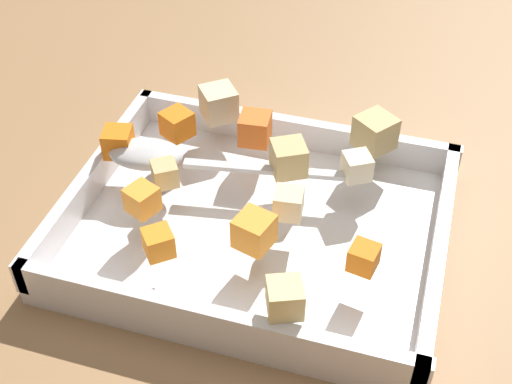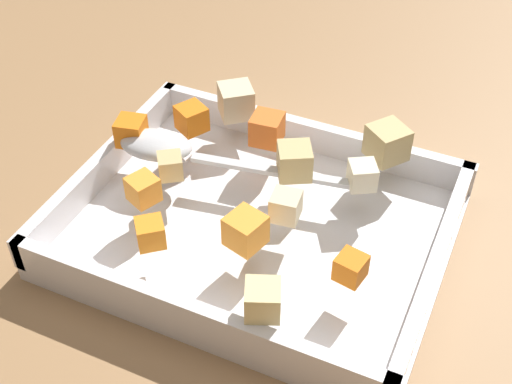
# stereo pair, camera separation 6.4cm
# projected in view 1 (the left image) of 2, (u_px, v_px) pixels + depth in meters

# --- Properties ---
(ground_plane) EXTENTS (4.00, 4.00, 0.00)m
(ground_plane) POSITION_uv_depth(u_px,v_px,m) (256.00, 243.00, 0.67)
(ground_plane) COLOR #936D47
(baking_dish) EXTENTS (0.35, 0.28, 0.05)m
(baking_dish) POSITION_uv_depth(u_px,v_px,m) (256.00, 226.00, 0.67)
(baking_dish) COLOR silver
(baking_dish) RESTS_ON ground_plane
(carrot_chunk_under_handle) EXTENTS (0.04, 0.04, 0.03)m
(carrot_chunk_under_handle) POSITION_uv_depth(u_px,v_px,m) (254.00, 231.00, 0.59)
(carrot_chunk_under_handle) COLOR orange
(carrot_chunk_under_handle) RESTS_ON baking_dish
(carrot_chunk_near_left) EXTENTS (0.03, 0.03, 0.02)m
(carrot_chunk_near_left) POSITION_uv_depth(u_px,v_px,m) (364.00, 257.00, 0.58)
(carrot_chunk_near_left) COLOR orange
(carrot_chunk_near_left) RESTS_ON baking_dish
(carrot_chunk_far_right) EXTENTS (0.04, 0.04, 0.03)m
(carrot_chunk_far_right) POSITION_uv_depth(u_px,v_px,m) (177.00, 124.00, 0.71)
(carrot_chunk_far_right) COLOR orange
(carrot_chunk_far_right) RESTS_ON baking_dish
(carrot_chunk_heap_side) EXTENTS (0.03, 0.03, 0.02)m
(carrot_chunk_heap_side) POSITION_uv_depth(u_px,v_px,m) (142.00, 200.00, 0.63)
(carrot_chunk_heap_side) COLOR orange
(carrot_chunk_heap_side) RESTS_ON baking_dish
(carrot_chunk_rim_edge) EXTENTS (0.03, 0.03, 0.03)m
(carrot_chunk_rim_edge) POSITION_uv_depth(u_px,v_px,m) (255.00, 128.00, 0.70)
(carrot_chunk_rim_edge) COLOR orange
(carrot_chunk_rim_edge) RESTS_ON baking_dish
(carrot_chunk_mid_left) EXTENTS (0.03, 0.03, 0.03)m
(carrot_chunk_mid_left) POSITION_uv_depth(u_px,v_px,m) (118.00, 142.00, 0.69)
(carrot_chunk_mid_left) COLOR orange
(carrot_chunk_mid_left) RESTS_ON baking_dish
(carrot_chunk_near_right) EXTENTS (0.03, 0.03, 0.02)m
(carrot_chunk_near_right) POSITION_uv_depth(u_px,v_px,m) (158.00, 243.00, 0.59)
(carrot_chunk_near_right) COLOR orange
(carrot_chunk_near_right) RESTS_ON baking_dish
(potato_chunk_near_spoon) EXTENTS (0.05, 0.05, 0.03)m
(potato_chunk_near_spoon) POSITION_uv_depth(u_px,v_px,m) (375.00, 132.00, 0.69)
(potato_chunk_near_spoon) COLOR tan
(potato_chunk_near_spoon) RESTS_ON baking_dish
(potato_chunk_corner_nw) EXTENTS (0.03, 0.03, 0.03)m
(potato_chunk_corner_nw) POSITION_uv_depth(u_px,v_px,m) (290.00, 201.00, 0.62)
(potato_chunk_corner_nw) COLOR beige
(potato_chunk_corner_nw) RESTS_ON baking_dish
(potato_chunk_heap_top) EXTENTS (0.03, 0.03, 0.02)m
(potato_chunk_heap_top) POSITION_uv_depth(u_px,v_px,m) (165.00, 174.00, 0.65)
(potato_chunk_heap_top) COLOR tan
(potato_chunk_heap_top) RESTS_ON baking_dish
(potato_chunk_corner_se) EXTENTS (0.04, 0.04, 0.03)m
(potato_chunk_corner_se) POSITION_uv_depth(u_px,v_px,m) (289.00, 158.00, 0.66)
(potato_chunk_corner_se) COLOR tan
(potato_chunk_corner_se) RESTS_ON baking_dish
(potato_chunk_center) EXTENTS (0.03, 0.03, 0.02)m
(potato_chunk_center) POSITION_uv_depth(u_px,v_px,m) (357.00, 166.00, 0.66)
(potato_chunk_center) COLOR beige
(potato_chunk_center) RESTS_ON baking_dish
(potato_chunk_far_left) EXTENTS (0.05, 0.05, 0.03)m
(potato_chunk_far_left) POSITION_uv_depth(u_px,v_px,m) (219.00, 103.00, 0.73)
(potato_chunk_far_left) COLOR beige
(potato_chunk_far_left) RESTS_ON baking_dish
(potato_chunk_corner_sw) EXTENTS (0.04, 0.04, 0.03)m
(potato_chunk_corner_sw) POSITION_uv_depth(u_px,v_px,m) (285.00, 298.00, 0.54)
(potato_chunk_corner_sw) COLOR #E0CC89
(potato_chunk_corner_sw) RESTS_ON baking_dish
(serving_spoon) EXTENTS (0.25, 0.07, 0.02)m
(serving_spoon) POSITION_uv_depth(u_px,v_px,m) (160.00, 156.00, 0.68)
(serving_spoon) COLOR silver
(serving_spoon) RESTS_ON baking_dish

